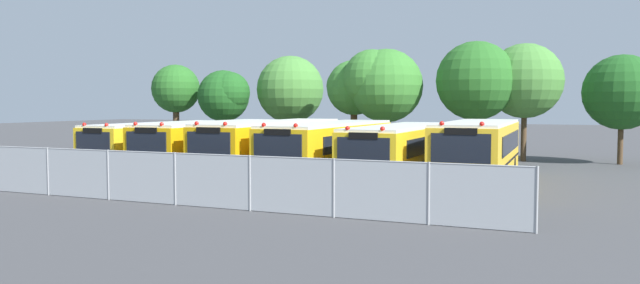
% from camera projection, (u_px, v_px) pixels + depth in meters
% --- Properties ---
extents(ground_plane, '(160.00, 160.00, 0.00)m').
position_uv_depth(ground_plane, '(301.00, 175.00, 29.07)').
color(ground_plane, '#424244').
extents(school_bus_0, '(2.54, 10.22, 2.52)m').
position_uv_depth(school_bus_0, '(163.00, 143.00, 32.41)').
color(school_bus_0, yellow).
rests_on(school_bus_0, ground_plane).
extents(school_bus_1, '(2.66, 10.94, 2.61)m').
position_uv_depth(school_bus_1, '(214.00, 143.00, 31.00)').
color(school_bus_1, '#EAA80C').
rests_on(school_bus_1, ground_plane).
extents(school_bus_2, '(2.62, 11.26, 2.68)m').
position_uv_depth(school_bus_2, '(273.00, 145.00, 29.65)').
color(school_bus_2, '#EAA80C').
rests_on(school_bus_2, ground_plane).
extents(school_bus_3, '(2.74, 10.63, 2.65)m').
position_uv_depth(school_bus_3, '(330.00, 147.00, 28.21)').
color(school_bus_3, yellow).
rests_on(school_bus_3, ground_plane).
extents(school_bus_4, '(2.61, 10.27, 2.57)m').
position_uv_depth(school_bus_4, '(401.00, 150.00, 26.94)').
color(school_bus_4, yellow).
rests_on(school_bus_4, ground_plane).
extents(school_bus_5, '(2.75, 9.48, 2.77)m').
position_uv_depth(school_bus_5, '(478.00, 150.00, 25.80)').
color(school_bus_5, yellow).
rests_on(school_bus_5, ground_plane).
extents(tree_0, '(3.39, 3.39, 6.15)m').
position_uv_depth(tree_0, '(177.00, 90.00, 43.04)').
color(tree_0, '#4C3823').
rests_on(tree_0, ground_plane).
extents(tree_1, '(3.70, 3.52, 5.68)m').
position_uv_depth(tree_1, '(225.00, 95.00, 41.60)').
color(tree_1, '#4C3823').
rests_on(tree_1, ground_plane).
extents(tree_2, '(4.67, 4.67, 6.72)m').
position_uv_depth(tree_2, '(291.00, 89.00, 42.49)').
color(tree_2, '#4C3823').
rests_on(tree_2, ground_plane).
extents(tree_3, '(3.47, 3.47, 6.13)m').
position_uv_depth(tree_3, '(352.00, 88.00, 38.42)').
color(tree_3, '#4C3823').
rests_on(tree_3, ground_plane).
extents(tree_4, '(4.76, 4.46, 6.71)m').
position_uv_depth(tree_4, '(381.00, 83.00, 36.98)').
color(tree_4, '#4C3823').
rests_on(tree_4, ground_plane).
extents(tree_5, '(4.60, 4.60, 7.02)m').
position_uv_depth(tree_5, '(476.00, 81.00, 35.53)').
color(tree_5, '#4C3823').
rests_on(tree_5, ground_plane).
extents(tree_6, '(4.38, 4.38, 6.92)m').
position_uv_depth(tree_6, '(526.00, 82.00, 35.66)').
color(tree_6, '#4C3823').
rests_on(tree_6, ground_plane).
extents(tree_7, '(4.19, 4.19, 6.13)m').
position_uv_depth(tree_7, '(623.00, 92.00, 33.83)').
color(tree_7, '#4C3823').
rests_on(tree_7, ground_plane).
extents(chainlink_fence, '(22.89, 0.07, 1.78)m').
position_uv_depth(chainlink_fence, '(175.00, 178.00, 20.39)').
color(chainlink_fence, '#9EA0A3').
rests_on(chainlink_fence, ground_plane).
extents(traffic_cone, '(0.42, 0.42, 0.55)m').
position_uv_depth(traffic_cone, '(398.00, 206.00, 18.67)').
color(traffic_cone, '#EA5914').
rests_on(traffic_cone, ground_plane).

